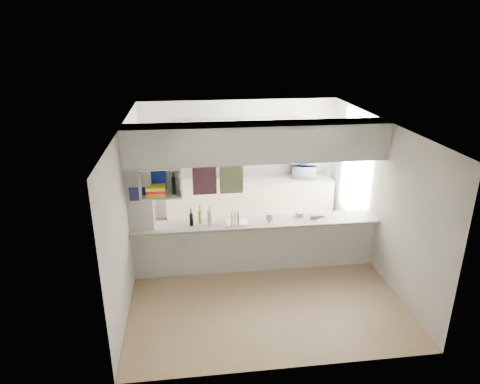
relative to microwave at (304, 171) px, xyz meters
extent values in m
plane|color=tan|center=(-1.40, -2.14, -1.06)|extent=(4.80, 4.80, 0.00)
plane|color=white|center=(-1.40, -2.14, 1.54)|extent=(4.80, 4.80, 0.00)
plane|color=silver|center=(-1.40, 0.26, 0.24)|extent=(4.20, 0.00, 4.20)
plane|color=silver|center=(-3.50, -2.14, 0.24)|extent=(0.00, 4.80, 4.80)
plane|color=silver|center=(0.70, -2.14, 0.24)|extent=(0.00, 4.80, 4.80)
cube|color=silver|center=(-1.40, -2.14, -0.62)|extent=(4.20, 0.15, 0.88)
cube|color=#A9A395|center=(-1.40, -2.14, -0.16)|extent=(4.20, 0.50, 0.04)
cube|color=white|center=(-1.40, -2.14, 1.24)|extent=(4.20, 0.50, 0.60)
cube|color=silver|center=(-3.30, -2.14, 0.24)|extent=(0.40, 0.18, 2.60)
cube|color=#191E4C|center=(-3.30, -2.24, 0.49)|extent=(0.30, 0.01, 0.22)
cube|color=white|center=(-3.30, -2.24, 0.26)|extent=(0.30, 0.01, 0.24)
cube|color=#311623|center=(-2.25, -1.92, 0.62)|extent=(0.40, 0.02, 0.62)
cube|color=#165065|center=(-1.80, -1.92, 0.62)|extent=(0.40, 0.02, 0.62)
cube|color=white|center=(-2.95, -2.24, 0.45)|extent=(0.65, 0.35, 0.02)
cube|color=white|center=(-2.95, -2.24, 0.92)|extent=(0.65, 0.35, 0.02)
cube|color=white|center=(-2.95, -2.08, 0.69)|extent=(0.65, 0.02, 0.50)
cube|color=white|center=(-3.26, -2.24, 0.69)|extent=(0.02, 0.35, 0.50)
cube|color=white|center=(-2.64, -2.24, 0.69)|extent=(0.02, 0.35, 0.50)
cube|color=yellow|center=(-3.03, -2.24, 0.49)|extent=(0.30, 0.24, 0.05)
cube|color=#B81833|center=(-3.03, -2.24, 0.54)|extent=(0.28, 0.22, 0.05)
cube|color=yellow|center=(-3.03, -2.24, 0.59)|extent=(0.30, 0.24, 0.05)
cube|color=navy|center=(-3.00, -2.12, 0.69)|extent=(0.26, 0.02, 0.34)
cylinder|color=black|center=(-2.75, -2.24, 0.60)|extent=(0.06, 0.06, 0.28)
cube|color=beige|center=(-1.20, -0.04, -0.61)|extent=(3.60, 0.60, 0.90)
cube|color=#A9A395|center=(-1.20, -0.04, -0.16)|extent=(3.60, 0.63, 0.03)
cube|color=silver|center=(-1.20, 0.24, 0.16)|extent=(3.60, 0.03, 0.60)
cube|color=beige|center=(-1.40, 0.09, 0.82)|extent=(2.62, 0.34, 0.72)
cube|color=white|center=(-0.65, 0.02, 0.42)|extent=(0.60, 0.46, 0.12)
cube|color=silver|center=(-0.65, -0.21, 0.38)|extent=(0.60, 0.02, 0.05)
imported|color=white|center=(0.00, 0.00, 0.00)|extent=(0.58, 0.45, 0.29)
imported|color=navy|center=(-0.05, -0.02, 0.17)|extent=(0.24, 0.24, 0.06)
cube|color=silver|center=(-1.73, -2.14, -0.14)|extent=(0.38, 0.29, 0.01)
cylinder|color=white|center=(-1.83, -2.14, -0.03)|extent=(0.02, 0.19, 0.19)
cylinder|color=white|center=(-1.77, -2.14, -0.03)|extent=(0.02, 0.19, 0.19)
cylinder|color=white|center=(-1.71, -2.14, -0.03)|extent=(0.02, 0.19, 0.19)
imported|color=white|center=(-1.18, -2.17, -0.08)|extent=(0.14, 0.14, 0.10)
cylinder|color=black|center=(-2.50, -2.16, -0.04)|extent=(0.07, 0.07, 0.21)
cylinder|color=black|center=(-2.50, -2.16, 0.11)|extent=(0.03, 0.03, 0.10)
cylinder|color=olive|center=(-2.35, -2.08, -0.03)|extent=(0.07, 0.07, 0.22)
cylinder|color=olive|center=(-2.35, -2.08, 0.13)|extent=(0.03, 0.03, 0.10)
cylinder|color=silver|center=(-2.20, -2.16, -0.02)|extent=(0.07, 0.07, 0.24)
cylinder|color=silver|center=(-2.20, -2.16, 0.14)|extent=(0.03, 0.03, 0.10)
cylinder|color=silver|center=(-0.61, -2.02, -0.10)|extent=(0.16, 0.16, 0.08)
cube|color=silver|center=(-0.39, -2.12, -0.11)|extent=(0.16, 0.11, 0.07)
cube|color=black|center=(-0.26, -2.09, -0.14)|extent=(0.14, 0.07, 0.01)
cylinder|color=black|center=(-1.50, 0.01, -0.08)|extent=(0.10, 0.10, 0.13)
cube|color=#54391D|center=(-1.70, 0.04, -0.05)|extent=(0.12, 0.11, 0.19)
camera|label=1|loc=(-2.51, -8.65, 2.92)|focal=32.00mm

